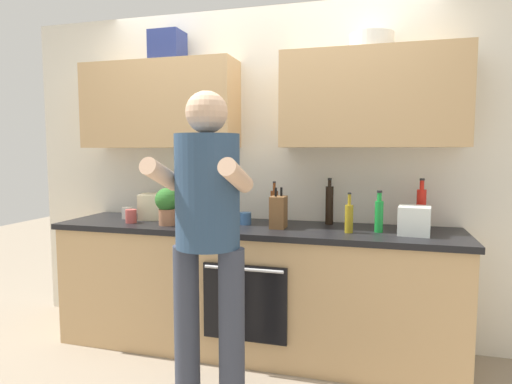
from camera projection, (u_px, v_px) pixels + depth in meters
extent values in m
plane|color=gray|center=(252.00, 348.00, 3.14)|extent=(12.00, 12.00, 0.00)
cube|color=silver|center=(265.00, 174.00, 3.37)|extent=(4.00, 0.06, 2.50)
cube|color=tan|center=(160.00, 105.00, 3.35)|extent=(1.22, 0.32, 0.65)
cube|color=tan|center=(372.00, 99.00, 2.92)|extent=(1.22, 0.32, 0.65)
cylinder|color=silver|center=(372.00, 42.00, 2.89)|extent=(0.29, 0.29, 0.10)
cube|color=navy|center=(168.00, 47.00, 3.29)|extent=(0.24, 0.20, 0.22)
cube|color=tan|center=(252.00, 291.00, 3.10)|extent=(2.80, 0.60, 0.86)
cube|color=black|center=(252.00, 229.00, 3.06)|extent=(2.84, 0.64, 0.04)
cube|color=black|center=(245.00, 303.00, 2.79)|extent=(0.56, 0.02, 0.50)
cylinder|color=silver|center=(243.00, 269.00, 2.75)|extent=(0.52, 0.02, 0.02)
cylinder|color=#383D4C|center=(187.00, 328.00, 2.38)|extent=(0.14, 0.14, 0.92)
cylinder|color=#383D4C|center=(232.00, 333.00, 2.31)|extent=(0.14, 0.14, 0.92)
cylinder|color=navy|center=(207.00, 191.00, 2.27)|extent=(0.34, 0.34, 0.60)
sphere|color=#D8AD8C|center=(207.00, 112.00, 2.24)|extent=(0.22, 0.22, 0.22)
cylinder|color=#D8AD8C|center=(162.00, 175.00, 2.21)|extent=(0.09, 0.31, 0.19)
cylinder|color=#D8AD8C|center=(236.00, 176.00, 2.10)|extent=(0.09, 0.31, 0.19)
cylinder|color=red|center=(421.00, 210.00, 2.90)|extent=(0.06, 0.06, 0.27)
cylinder|color=red|center=(422.00, 185.00, 2.88)|extent=(0.03, 0.03, 0.06)
cylinder|color=black|center=(422.00, 179.00, 2.88)|extent=(0.03, 0.03, 0.01)
cylinder|color=silver|center=(198.00, 208.00, 3.17)|extent=(0.05, 0.05, 0.22)
cylinder|color=silver|center=(197.00, 189.00, 3.16)|extent=(0.03, 0.03, 0.06)
cylinder|color=black|center=(197.00, 184.00, 3.15)|extent=(0.03, 0.03, 0.01)
cylinder|color=olive|center=(349.00, 219.00, 2.79)|extent=(0.05, 0.05, 0.18)
cylinder|color=olive|center=(349.00, 200.00, 2.78)|extent=(0.02, 0.02, 0.07)
cylinder|color=black|center=(349.00, 193.00, 2.77)|extent=(0.02, 0.02, 0.01)
cylinder|color=brown|center=(274.00, 207.00, 3.13)|extent=(0.05, 0.05, 0.24)
cylinder|color=brown|center=(274.00, 187.00, 3.12)|extent=(0.02, 0.02, 0.06)
cylinder|color=black|center=(274.00, 182.00, 3.12)|extent=(0.02, 0.02, 0.01)
cylinder|color=black|center=(329.00, 205.00, 3.11)|extent=(0.06, 0.06, 0.27)
cylinder|color=black|center=(330.00, 183.00, 3.09)|extent=(0.02, 0.02, 0.05)
cylinder|color=black|center=(330.00, 179.00, 3.09)|extent=(0.03, 0.03, 0.01)
cylinder|color=#198C33|center=(379.00, 217.00, 2.81)|extent=(0.05, 0.05, 0.20)
cylinder|color=#198C33|center=(379.00, 197.00, 2.80)|extent=(0.03, 0.03, 0.05)
cylinder|color=black|center=(380.00, 192.00, 2.79)|extent=(0.03, 0.03, 0.01)
cylinder|color=#33598C|center=(245.00, 218.00, 3.11)|extent=(0.08, 0.08, 0.09)
cylinder|color=#BF4C47|center=(131.00, 216.00, 3.18)|extent=(0.08, 0.08, 0.10)
cylinder|color=white|center=(127.00, 213.00, 3.37)|extent=(0.08, 0.08, 0.09)
cube|color=brown|center=(278.00, 212.00, 2.96)|extent=(0.10, 0.14, 0.22)
cylinder|color=black|center=(276.00, 192.00, 2.93)|extent=(0.02, 0.02, 0.06)
cylinder|color=black|center=(281.00, 192.00, 2.96)|extent=(0.02, 0.02, 0.06)
cylinder|color=#9E6647|center=(167.00, 217.00, 3.08)|extent=(0.12, 0.12, 0.11)
sphere|color=#2D6B28|center=(167.00, 200.00, 3.07)|extent=(0.17, 0.17, 0.17)
cube|color=beige|center=(156.00, 206.00, 3.35)|extent=(0.28, 0.26, 0.19)
cube|color=silver|center=(414.00, 220.00, 2.73)|extent=(0.21, 0.21, 0.18)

